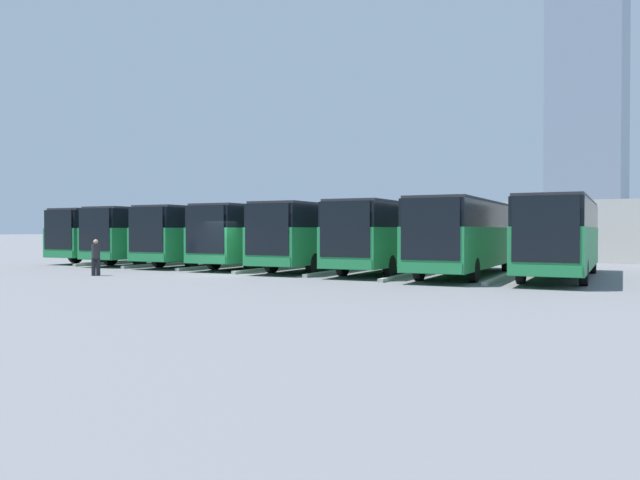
{
  "coord_description": "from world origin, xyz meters",
  "views": [
    {
      "loc": [
        -19.44,
        22.12,
        2.06
      ],
      "look_at": [
        -1.58,
        -6.09,
        1.55
      ],
      "focal_mm": 35.0,
      "sensor_mm": 36.0,
      "label": 1
    }
  ],
  "objects_px": {
    "bus_4": "(269,233)",
    "bus_5": "(215,233)",
    "bus_3": "(326,234)",
    "bus_1": "(467,234)",
    "bus_0": "(561,234)",
    "bus_2": "(394,234)",
    "bus_7": "(131,233)",
    "bus_6": "(167,233)",
    "pedestrian": "(96,256)"
  },
  "relations": [
    {
      "from": "bus_4",
      "to": "bus_5",
      "type": "xyz_separation_m",
      "value": [
        3.95,
        0.12,
        0.0
      ]
    },
    {
      "from": "bus_0",
      "to": "bus_6",
      "type": "distance_m",
      "value": 23.72
    },
    {
      "from": "bus_1",
      "to": "bus_4",
      "type": "height_order",
      "value": "same"
    },
    {
      "from": "bus_3",
      "to": "bus_5",
      "type": "relative_size",
      "value": 1.0
    },
    {
      "from": "bus_0",
      "to": "bus_3",
      "type": "relative_size",
      "value": 1.0
    },
    {
      "from": "bus_0",
      "to": "bus_2",
      "type": "relative_size",
      "value": 1.0
    },
    {
      "from": "bus_7",
      "to": "pedestrian",
      "type": "distance_m",
      "value": 14.01
    },
    {
      "from": "bus_2",
      "to": "bus_7",
      "type": "distance_m",
      "value": 19.78
    },
    {
      "from": "bus_4",
      "to": "bus_5",
      "type": "relative_size",
      "value": 1.0
    },
    {
      "from": "bus_6",
      "to": "bus_7",
      "type": "distance_m",
      "value": 3.99
    },
    {
      "from": "bus_1",
      "to": "bus_7",
      "type": "height_order",
      "value": "same"
    },
    {
      "from": "bus_2",
      "to": "bus_4",
      "type": "relative_size",
      "value": 1.0
    },
    {
      "from": "bus_3",
      "to": "bus_5",
      "type": "xyz_separation_m",
      "value": [
        7.91,
        -0.16,
        0.0
      ]
    },
    {
      "from": "bus_2",
      "to": "bus_5",
      "type": "relative_size",
      "value": 1.0
    },
    {
      "from": "bus_4",
      "to": "bus_1",
      "type": "bearing_deg",
      "value": 170.08
    },
    {
      "from": "bus_3",
      "to": "bus_4",
      "type": "xyz_separation_m",
      "value": [
        3.95,
        -0.28,
        0.0
      ]
    },
    {
      "from": "bus_4",
      "to": "pedestrian",
      "type": "xyz_separation_m",
      "value": [
        2.36,
        9.94,
        -1.0
      ]
    },
    {
      "from": "bus_5",
      "to": "bus_6",
      "type": "bearing_deg",
      "value": -4.9
    },
    {
      "from": "bus_7",
      "to": "pedestrian",
      "type": "height_order",
      "value": "bus_7"
    },
    {
      "from": "bus_2",
      "to": "bus_0",
      "type": "bearing_deg",
      "value": 174.61
    },
    {
      "from": "bus_2",
      "to": "bus_4",
      "type": "bearing_deg",
      "value": -7.85
    },
    {
      "from": "bus_0",
      "to": "bus_1",
      "type": "height_order",
      "value": "same"
    },
    {
      "from": "bus_3",
      "to": "bus_1",
      "type": "bearing_deg",
      "value": 170.32
    },
    {
      "from": "bus_6",
      "to": "pedestrian",
      "type": "bearing_deg",
      "value": 113.35
    },
    {
      "from": "bus_2",
      "to": "pedestrian",
      "type": "xyz_separation_m",
      "value": [
        10.27,
        9.73,
        -1.0
      ]
    },
    {
      "from": "bus_1",
      "to": "bus_5",
      "type": "relative_size",
      "value": 1.0
    },
    {
      "from": "bus_5",
      "to": "bus_3",
      "type": "bearing_deg",
      "value": 172.48
    },
    {
      "from": "bus_3",
      "to": "bus_7",
      "type": "bearing_deg",
      "value": -8.48
    },
    {
      "from": "bus_6",
      "to": "bus_7",
      "type": "height_order",
      "value": "same"
    },
    {
      "from": "bus_6",
      "to": "pedestrian",
      "type": "distance_m",
      "value": 11.24
    },
    {
      "from": "bus_3",
      "to": "bus_0",
      "type": "bearing_deg",
      "value": 174.64
    },
    {
      "from": "bus_3",
      "to": "bus_5",
      "type": "bearing_deg",
      "value": -7.52
    },
    {
      "from": "bus_0",
      "to": "bus_4",
      "type": "height_order",
      "value": "same"
    },
    {
      "from": "bus_6",
      "to": "bus_0",
      "type": "bearing_deg",
      "value": 174.0
    },
    {
      "from": "pedestrian",
      "to": "bus_7",
      "type": "bearing_deg",
      "value": 79.26
    },
    {
      "from": "bus_0",
      "to": "bus_1",
      "type": "xyz_separation_m",
      "value": [
        3.95,
        0.66,
        0.0
      ]
    },
    {
      "from": "bus_0",
      "to": "bus_3",
      "type": "xyz_separation_m",
      "value": [
        11.86,
        0.2,
        0.0
      ]
    },
    {
      "from": "bus_4",
      "to": "pedestrian",
      "type": "relative_size",
      "value": 7.51
    },
    {
      "from": "bus_1",
      "to": "bus_2",
      "type": "xyz_separation_m",
      "value": [
        3.95,
        -0.53,
        0.0
      ]
    },
    {
      "from": "bus_4",
      "to": "bus_6",
      "type": "xyz_separation_m",
      "value": [
        7.91,
        0.22,
        0.0
      ]
    },
    {
      "from": "bus_1",
      "to": "bus_4",
      "type": "distance_m",
      "value": 11.88
    },
    {
      "from": "bus_5",
      "to": "pedestrian",
      "type": "xyz_separation_m",
      "value": [
        -1.59,
        9.82,
        -1.0
      ]
    },
    {
      "from": "bus_2",
      "to": "bus_6",
      "type": "bearing_deg",
      "value": -6.31
    },
    {
      "from": "bus_3",
      "to": "bus_7",
      "type": "height_order",
      "value": "same"
    },
    {
      "from": "bus_2",
      "to": "bus_6",
      "type": "xyz_separation_m",
      "value": [
        15.82,
        0.01,
        0.0
      ]
    },
    {
      "from": "bus_2",
      "to": "bus_3",
      "type": "distance_m",
      "value": 3.95
    },
    {
      "from": "bus_5",
      "to": "bus_1",
      "type": "bearing_deg",
      "value": 171.4
    },
    {
      "from": "bus_1",
      "to": "bus_6",
      "type": "distance_m",
      "value": 19.78
    },
    {
      "from": "bus_5",
      "to": "bus_6",
      "type": "relative_size",
      "value": 1.0
    },
    {
      "from": "bus_0",
      "to": "bus_4",
      "type": "xyz_separation_m",
      "value": [
        15.82,
        -0.08,
        0.0
      ]
    }
  ]
}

